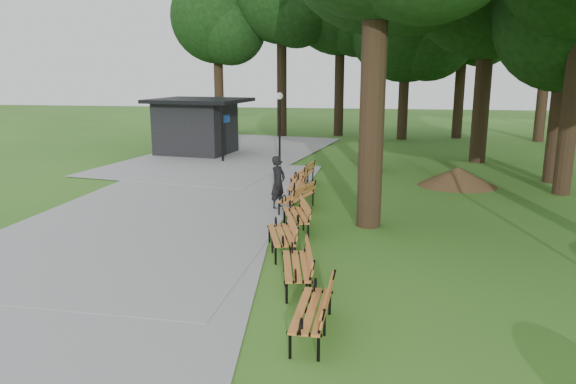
# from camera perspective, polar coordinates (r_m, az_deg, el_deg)

# --- Properties ---
(ground) EXTENTS (100.00, 100.00, 0.00)m
(ground) POSITION_cam_1_polar(r_m,az_deg,el_deg) (14.31, -1.28, -4.89)
(ground) COLOR #2F641C
(ground) RESTS_ON ground
(path) EXTENTS (12.00, 38.00, 0.06)m
(path) POSITION_cam_1_polar(r_m,az_deg,el_deg) (18.14, -12.15, -1.26)
(path) COLOR #959597
(path) RESTS_ON ground
(person) EXTENTS (0.63, 0.73, 1.71)m
(person) POSITION_cam_1_polar(r_m,az_deg,el_deg) (17.09, -1.06, 1.00)
(person) COLOR black
(person) RESTS_ON ground
(kiosk) EXTENTS (5.22, 4.72, 2.92)m
(kiosk) POSITION_cam_1_polar(r_m,az_deg,el_deg) (28.89, -9.77, 6.88)
(kiosk) COLOR black
(kiosk) RESTS_ON ground
(lamp_post) EXTENTS (0.32, 0.32, 3.34)m
(lamp_post) POSITION_cam_1_polar(r_m,az_deg,el_deg) (25.33, -0.90, 8.37)
(lamp_post) COLOR black
(lamp_post) RESTS_ON ground
(dirt_mound) EXTENTS (2.49, 2.49, 0.74)m
(dirt_mound) POSITION_cam_1_polar(r_m,az_deg,el_deg) (21.57, 17.57, 1.57)
(dirt_mound) COLOR #47301C
(dirt_mound) RESTS_ON ground
(bench_0) EXTENTS (0.69, 1.92, 0.88)m
(bench_0) POSITION_cam_1_polar(r_m,az_deg,el_deg) (9.17, 2.53, -12.45)
(bench_0) COLOR #C36B2D
(bench_0) RESTS_ON ground
(bench_1) EXTENTS (0.98, 1.98, 0.88)m
(bench_1) POSITION_cam_1_polar(r_m,az_deg,el_deg) (11.07, 0.88, -7.89)
(bench_1) COLOR #C36B2D
(bench_1) RESTS_ON ground
(bench_2) EXTENTS (1.13, 2.00, 0.88)m
(bench_2) POSITION_cam_1_polar(r_m,az_deg,el_deg) (13.06, -0.72, -4.61)
(bench_2) COLOR #C36B2D
(bench_2) RESTS_ON ground
(bench_3) EXTENTS (1.13, 2.00, 0.88)m
(bench_3) POSITION_cam_1_polar(r_m,az_deg,el_deg) (14.79, 0.82, -2.52)
(bench_3) COLOR #C36B2D
(bench_3) RESTS_ON ground
(bench_4) EXTENTS (1.15, 2.00, 0.88)m
(bench_4) POSITION_cam_1_polar(r_m,az_deg,el_deg) (16.91, 0.92, -0.56)
(bench_4) COLOR #C36B2D
(bench_4) RESTS_ON ground
(bench_5) EXTENTS (0.74, 1.93, 0.88)m
(bench_5) POSITION_cam_1_polar(r_m,az_deg,el_deg) (18.76, 1.05, 0.78)
(bench_5) COLOR #C36B2D
(bench_5) RESTS_ON ground
(bench_6) EXTENTS (0.87, 1.97, 0.88)m
(bench_6) POSITION_cam_1_polar(r_m,az_deg,el_deg) (20.68, 1.54, 1.91)
(bench_6) COLOR #C36B2D
(bench_6) RESTS_ON ground
(lawn_tree_5) EXTENTS (5.26, 5.26, 8.78)m
(lawn_tree_5) POSITION_cam_1_polar(r_m,az_deg,el_deg) (23.41, 27.52, 15.73)
(lawn_tree_5) COLOR black
(lawn_tree_5) RESTS_ON ground
(tree_backdrop) EXTENTS (36.56, 8.89, 16.48)m
(tree_backdrop) POSITION_cam_1_polar(r_m,az_deg,el_deg) (36.48, 16.10, 18.46)
(tree_backdrop) COLOR black
(tree_backdrop) RESTS_ON ground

